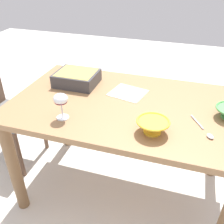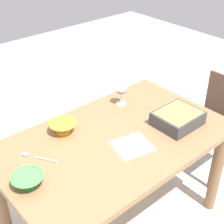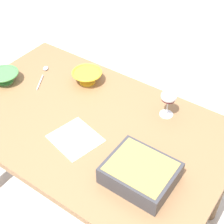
% 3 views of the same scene
% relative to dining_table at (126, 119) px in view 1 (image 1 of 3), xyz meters
% --- Properties ---
extents(ground_plane, '(8.00, 8.00, 0.00)m').
position_rel_dining_table_xyz_m(ground_plane, '(0.00, 0.00, -0.65)').
color(ground_plane, beige).
extents(dining_table, '(1.45, 0.89, 0.78)m').
position_rel_dining_table_xyz_m(dining_table, '(0.00, 0.00, 0.00)').
color(dining_table, olive).
rests_on(dining_table, ground_plane).
extents(chair, '(0.39, 0.41, 0.82)m').
position_rel_dining_table_xyz_m(chair, '(-1.07, 0.07, -0.19)').
color(chair, '#595959').
rests_on(chair, ground_plane).
extents(wine_glass, '(0.08, 0.08, 0.15)m').
position_rel_dining_table_xyz_m(wine_glass, '(-0.30, -0.28, 0.24)').
color(wine_glass, white).
rests_on(wine_glass, dining_table).
extents(casserole_dish, '(0.29, 0.24, 0.09)m').
position_rel_dining_table_xyz_m(casserole_dish, '(-0.41, 0.16, 0.17)').
color(casserole_dish, '#38383D').
rests_on(casserole_dish, dining_table).
extents(mixing_bowl, '(0.18, 0.18, 0.08)m').
position_rel_dining_table_xyz_m(mixing_bowl, '(0.21, -0.26, 0.17)').
color(mixing_bowl, yellow).
rests_on(mixing_bowl, dining_table).
extents(serving_spoon, '(0.13, 0.21, 0.01)m').
position_rel_dining_table_xyz_m(serving_spoon, '(0.48, -0.18, 0.13)').
color(serving_spoon, silver).
rests_on(serving_spoon, dining_table).
extents(napkin, '(0.26, 0.25, 0.00)m').
position_rel_dining_table_xyz_m(napkin, '(-0.02, 0.13, 0.13)').
color(napkin, beige).
rests_on(napkin, dining_table).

